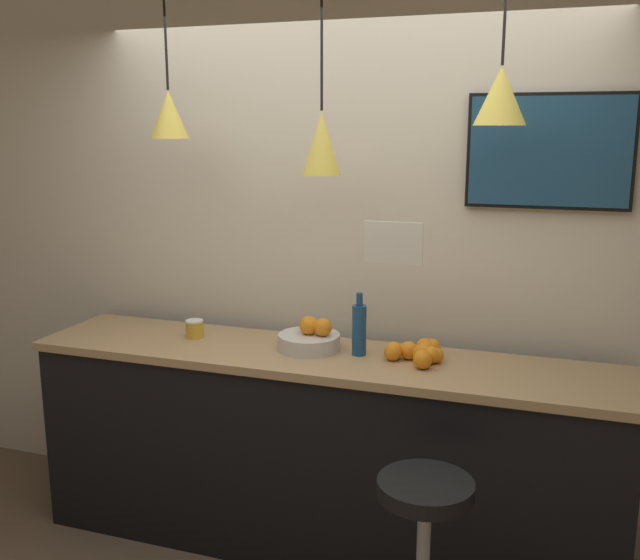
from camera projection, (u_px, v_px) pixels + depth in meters
name	position (u px, v px, depth m)	size (l,w,h in m)	color
back_wall	(346.00, 241.00, 3.56)	(8.00, 0.06, 2.90)	beige
service_counter	(320.00, 452.00, 3.39)	(2.78, 0.57, 0.98)	black
bar_stool	(424.00, 543.00, 2.61)	(0.39, 0.39, 0.76)	#B7B7BC
fruit_bowl	(310.00, 338.00, 3.35)	(0.29, 0.29, 0.16)	beige
orange_pile	(420.00, 351.00, 3.20)	(0.27, 0.28, 0.09)	orange
juice_bottle	(359.00, 329.00, 3.25)	(0.07, 0.07, 0.29)	navy
spread_jar	(195.00, 329.00, 3.54)	(0.09, 0.09, 0.09)	gold
pendant_lamp_left	(169.00, 113.00, 3.32)	(0.18, 0.18, 0.85)	black
pendant_lamp_middle	(322.00, 142.00, 3.11)	(0.17, 0.17, 1.00)	black
pendant_lamp_right	(501.00, 95.00, 2.83)	(0.21, 0.21, 0.79)	black
mounted_tv	(549.00, 151.00, 3.11)	(0.71, 0.04, 0.50)	black
hanging_menu_board	(393.00, 243.00, 2.86)	(0.24, 0.01, 0.17)	white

